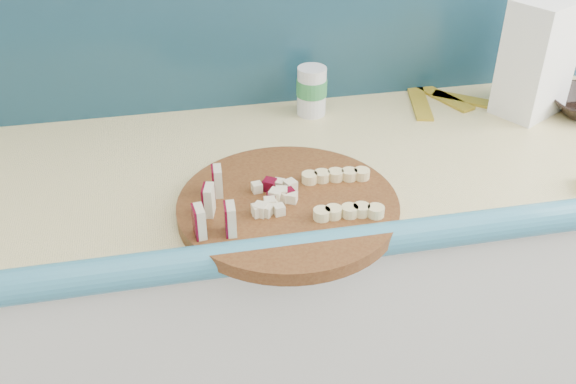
# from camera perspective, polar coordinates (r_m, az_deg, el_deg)

# --- Properties ---
(kitchen_counter) EXTENTS (2.20, 0.63, 0.91)m
(kitchen_counter) POSITION_cam_1_polar(r_m,az_deg,el_deg) (1.70, 10.62, -9.35)
(kitchen_counter) COLOR silver
(kitchen_counter) RESTS_ON ground
(cutting_board) EXTENTS (0.44, 0.44, 0.03)m
(cutting_board) POSITION_cam_1_polar(r_m,az_deg,el_deg) (1.18, 0.00, -1.33)
(cutting_board) COLOR #44200E
(cutting_board) RESTS_ON kitchen_counter
(apple_wedges) EXTENTS (0.07, 0.16, 0.06)m
(apple_wedges) POSITION_cam_1_polar(r_m,az_deg,el_deg) (1.12, -6.62, -1.15)
(apple_wedges) COLOR beige
(apple_wedges) RESTS_ON cutting_board
(apple_chunks) EXTENTS (0.07, 0.07, 0.02)m
(apple_chunks) POSITION_cam_1_polar(r_m,az_deg,el_deg) (1.16, -1.26, -0.48)
(apple_chunks) COLOR beige
(apple_chunks) RESTS_ON cutting_board
(banana_slices) EXTENTS (0.14, 0.16, 0.02)m
(banana_slices) POSITION_cam_1_polar(r_m,az_deg,el_deg) (1.18, 4.80, -0.09)
(banana_slices) COLOR beige
(banana_slices) RESTS_ON cutting_board
(flour_bag) EXTENTS (0.19, 0.17, 0.27)m
(flour_bag) POSITION_cam_1_polar(r_m,az_deg,el_deg) (1.60, 21.32, 11.09)
(flour_bag) COLOR white
(flour_bag) RESTS_ON kitchen_counter
(canister) EXTENTS (0.07, 0.07, 0.12)m
(canister) POSITION_cam_1_polar(r_m,az_deg,el_deg) (1.51, 2.11, 9.04)
(canister) COLOR silver
(canister) RESTS_ON kitchen_counter
(banana_peel) EXTENTS (0.25, 0.21, 0.01)m
(banana_peel) POSITION_cam_1_polar(r_m,az_deg,el_deg) (1.64, 13.69, 7.94)
(banana_peel) COLOR gold
(banana_peel) RESTS_ON kitchen_counter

